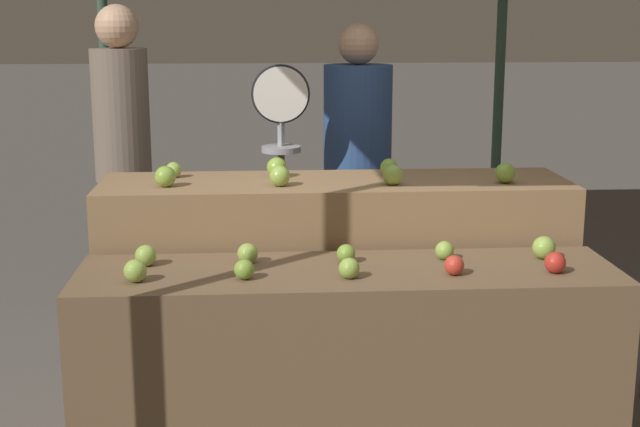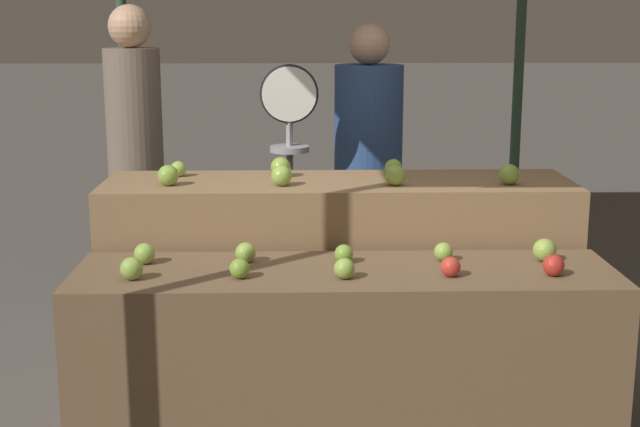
{
  "view_description": "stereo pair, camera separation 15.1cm",
  "coord_description": "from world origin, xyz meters",
  "views": [
    {
      "loc": [
        -0.33,
        -3.19,
        1.72
      ],
      "look_at": [
        -0.09,
        0.3,
        0.94
      ],
      "focal_mm": 50.0,
      "sensor_mm": 36.0,
      "label": 1
    },
    {
      "loc": [
        -0.17,
        -3.2,
        1.72
      ],
      "look_at": [
        -0.09,
        0.3,
        0.94
      ],
      "focal_mm": 50.0,
      "sensor_mm": 36.0,
      "label": 2
    }
  ],
  "objects": [
    {
      "name": "produce_scale",
      "position": [
        -0.22,
        1.29,
        1.08
      ],
      "size": [
        0.3,
        0.2,
        1.48
      ],
      "color": "#99999E",
      "rests_on": "ground_plane"
    },
    {
      "name": "apple_front_1",
      "position": [
        -0.39,
        -0.1,
        0.83
      ],
      "size": [
        0.07,
        0.07,
        0.07
      ],
      "primitive_type": "sphere",
      "color": "#7AA338",
      "rests_on": "display_counter_front"
    },
    {
      "name": "apple_back_5",
      "position": [
        -0.25,
        0.7,
        1.06
      ],
      "size": [
        0.09,
        0.09,
        0.09
      ],
      "primitive_type": "sphere",
      "color": "#84AD3D",
      "rests_on": "display_counter_back"
    },
    {
      "name": "apple_front_2",
      "position": [
        -0.01,
        -0.11,
        0.83
      ],
      "size": [
        0.08,
        0.08,
        0.08
      ],
      "primitive_type": "sphere",
      "color": "#8EB247",
      "rests_on": "display_counter_front"
    },
    {
      "name": "apple_back_3",
      "position": [
        0.72,
        0.49,
        1.06
      ],
      "size": [
        0.09,
        0.09,
        0.09
      ],
      "primitive_type": "sphere",
      "color": "#84AD3D",
      "rests_on": "display_counter_back"
    },
    {
      "name": "person_customer_left",
      "position": [
        -1.08,
        1.73,
        1.05
      ],
      "size": [
        0.33,
        0.33,
        1.78
      ],
      "rotation": [
        0.0,
        0.0,
        3.08
      ],
      "color": "#2D2D38",
      "rests_on": "ground_plane"
    },
    {
      "name": "apple_back_0",
      "position": [
        -0.72,
        0.5,
        1.06
      ],
      "size": [
        0.09,
        0.09,
        0.09
      ],
      "primitive_type": "sphere",
      "color": "#84AD3D",
      "rests_on": "display_counter_back"
    },
    {
      "name": "apple_back_4",
      "position": [
        -0.71,
        0.72,
        1.05
      ],
      "size": [
        0.07,
        0.07,
        0.07
      ],
      "primitive_type": "sphere",
      "color": "#8EB247",
      "rests_on": "display_counter_back"
    },
    {
      "name": "apple_front_6",
      "position": [
        -0.38,
        0.11,
        0.83
      ],
      "size": [
        0.08,
        0.08,
        0.08
      ],
      "primitive_type": "sphere",
      "color": "#8EB247",
      "rests_on": "display_counter_front"
    },
    {
      "name": "apple_front_3",
      "position": [
        0.38,
        -0.1,
        0.83
      ],
      "size": [
        0.07,
        0.07,
        0.07
      ],
      "primitive_type": "sphere",
      "color": "red",
      "rests_on": "display_counter_front"
    },
    {
      "name": "apple_back_1",
      "position": [
        -0.24,
        0.48,
        1.06
      ],
      "size": [
        0.09,
        0.09,
        0.09
      ],
      "primitive_type": "sphere",
      "color": "#8EB247",
      "rests_on": "display_counter_back"
    },
    {
      "name": "apple_front_7",
      "position": [
        -0.0,
        0.1,
        0.83
      ],
      "size": [
        0.07,
        0.07,
        0.07
      ],
      "primitive_type": "sphere",
      "color": "#7AA338",
      "rests_on": "display_counter_front"
    },
    {
      "name": "apple_back_6",
      "position": [
        0.25,
        0.7,
        1.06
      ],
      "size": [
        0.08,
        0.08,
        0.08
      ],
      "primitive_type": "sphere",
      "color": "#84AD3D",
      "rests_on": "display_counter_back"
    },
    {
      "name": "apple_front_0",
      "position": [
        -0.77,
        -0.11,
        0.83
      ],
      "size": [
        0.08,
        0.08,
        0.08
      ],
      "primitive_type": "sphere",
      "color": "#8EB247",
      "rests_on": "display_counter_front"
    },
    {
      "name": "display_counter_front",
      "position": [
        0.0,
        0.0,
        0.39
      ],
      "size": [
        2.03,
        0.55,
        0.79
      ],
      "primitive_type": "cube",
      "color": "brown",
      "rests_on": "ground_plane"
    },
    {
      "name": "apple_front_9",
      "position": [
        0.78,
        0.1,
        0.83
      ],
      "size": [
        0.09,
        0.09,
        0.09
      ],
      "primitive_type": "sphere",
      "color": "#8EB247",
      "rests_on": "display_counter_front"
    },
    {
      "name": "apple_front_8",
      "position": [
        0.39,
        0.12,
        0.83
      ],
      "size": [
        0.07,
        0.07,
        0.07
      ],
      "primitive_type": "sphere",
      "color": "#8EB247",
      "rests_on": "display_counter_front"
    },
    {
      "name": "apple_front_5",
      "position": [
        -0.76,
        0.1,
        0.83
      ],
      "size": [
        0.08,
        0.08,
        0.08
      ],
      "primitive_type": "sphere",
      "color": "#8EB247",
      "rests_on": "display_counter_front"
    },
    {
      "name": "display_counter_back",
      "position": [
        0.0,
        0.6,
        0.51
      ],
      "size": [
        2.03,
        0.55,
        1.02
      ],
      "primitive_type": "cube",
      "color": "olive",
      "rests_on": "ground_plane"
    },
    {
      "name": "apple_front_4",
      "position": [
        0.76,
        -0.1,
        0.83
      ],
      "size": [
        0.08,
        0.08,
        0.08
      ],
      "primitive_type": "sphere",
      "color": "#B72D23",
      "rests_on": "display_counter_front"
    },
    {
      "name": "apple_back_2",
      "position": [
        0.23,
        0.48,
        1.06
      ],
      "size": [
        0.09,
        0.09,
        0.09
      ],
      "primitive_type": "sphere",
      "color": "#8EB247",
      "rests_on": "display_counter_back"
    },
    {
      "name": "person_vendor_at_scale",
      "position": [
        0.21,
        1.65,
        0.97
      ],
      "size": [
        0.5,
        0.5,
        1.68
      ],
      "rotation": [
        0.0,
        0.0,
        3.6
      ],
      "color": "#2D2D38",
      "rests_on": "ground_plane"
    }
  ]
}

